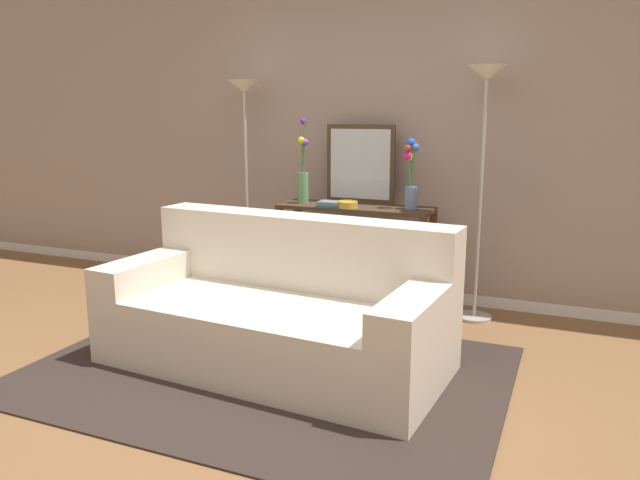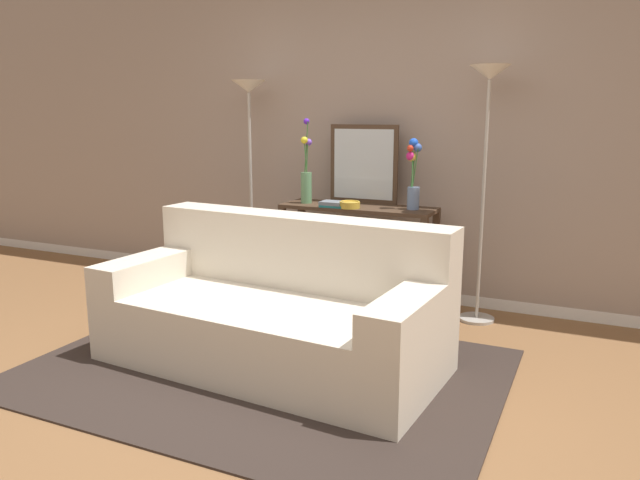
# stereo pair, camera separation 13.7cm
# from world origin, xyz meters

# --- Properties ---
(ground_plane) EXTENTS (16.00, 16.00, 0.02)m
(ground_plane) POSITION_xyz_m (0.00, 0.00, -0.01)
(ground_plane) COLOR brown
(back_wall) EXTENTS (12.00, 0.15, 2.94)m
(back_wall) POSITION_xyz_m (0.00, 2.27, 1.47)
(back_wall) COLOR white
(back_wall) RESTS_ON ground
(area_rug) EXTENTS (2.75, 1.95, 0.01)m
(area_rug) POSITION_xyz_m (-0.12, 0.42, 0.01)
(area_rug) COLOR #332823
(area_rug) RESTS_ON ground
(couch) EXTENTS (2.11, 1.09, 0.88)m
(couch) POSITION_xyz_m (-0.12, 0.58, 0.31)
(couch) COLOR beige
(couch) RESTS_ON ground
(console_table) EXTENTS (1.21, 0.39, 0.80)m
(console_table) POSITION_xyz_m (-0.10, 1.88, 0.55)
(console_table) COLOR #473323
(console_table) RESTS_ON ground
(floor_lamp_left) EXTENTS (0.28, 0.28, 1.77)m
(floor_lamp_left) POSITION_xyz_m (-1.08, 1.90, 1.40)
(floor_lamp_left) COLOR #B7B2A8
(floor_lamp_left) RESTS_ON ground
(floor_lamp_right) EXTENTS (0.28, 0.28, 1.84)m
(floor_lamp_right) POSITION_xyz_m (0.85, 1.90, 1.44)
(floor_lamp_right) COLOR #B7B2A8
(floor_lamp_right) RESTS_ON ground
(wall_mirror) EXTENTS (0.57, 0.02, 0.62)m
(wall_mirror) POSITION_xyz_m (-0.12, 2.05, 1.11)
(wall_mirror) COLOR #473323
(wall_mirror) RESTS_ON console_table
(vase_tall_flowers) EXTENTS (0.09, 0.12, 0.67)m
(vase_tall_flowers) POSITION_xyz_m (-0.53, 1.86, 1.01)
(vase_tall_flowers) COLOR #669E6B
(vase_tall_flowers) RESTS_ON console_table
(vase_short_flowers) EXTENTS (0.11, 0.11, 0.53)m
(vase_short_flowers) POSITION_xyz_m (0.33, 1.91, 1.06)
(vase_short_flowers) COLOR #6B84AD
(vase_short_flowers) RESTS_ON console_table
(fruit_bowl) EXTENTS (0.16, 0.16, 0.05)m
(fruit_bowl) POSITION_xyz_m (-0.11, 1.75, 0.83)
(fruit_bowl) COLOR gold
(fruit_bowl) RESTS_ON console_table
(book_stack) EXTENTS (0.19, 0.15, 0.04)m
(book_stack) POSITION_xyz_m (-0.26, 1.76, 0.82)
(book_stack) COLOR #1E7075
(book_stack) RESTS_ON console_table
(book_row_under_console) EXTENTS (0.51, 0.17, 0.13)m
(book_row_under_console) POSITION_xyz_m (-0.34, 1.88, 0.06)
(book_row_under_console) COLOR slate
(book_row_under_console) RESTS_ON ground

